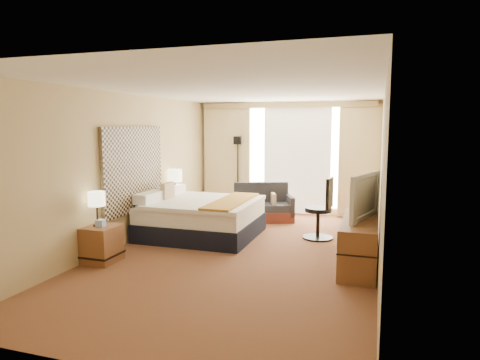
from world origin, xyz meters
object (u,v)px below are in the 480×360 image
(media_dresser, at_px, (360,242))
(lamp_left, at_px, (97,200))
(bed, at_px, (201,217))
(lamp_right, at_px, (175,176))
(nightstand_right, at_px, (176,212))
(loveseat, at_px, (262,208))
(nightstand_left, at_px, (102,244))
(television, at_px, (358,195))
(floor_lamp, at_px, (238,159))
(desk_chair, at_px, (321,212))

(media_dresser, relative_size, lamp_left, 3.40)
(bed, relative_size, lamp_right, 3.23)
(nightstand_right, bearing_deg, loveseat, 33.75)
(nightstand_left, relative_size, bed, 0.27)
(lamp_right, distance_m, television, 3.93)
(nightstand_left, height_order, loveseat, loveseat)
(nightstand_left, distance_m, lamp_right, 2.60)
(nightstand_left, distance_m, nightstand_right, 2.50)
(lamp_left, bearing_deg, media_dresser, 16.18)
(bed, relative_size, loveseat, 1.38)
(floor_lamp, xyz_separation_m, desk_chair, (2.25, -1.98, -0.77))
(lamp_left, bearing_deg, floor_lamp, 80.21)
(desk_chair, bearing_deg, floor_lamp, 143.27)
(media_dresser, relative_size, floor_lamp, 1.00)
(media_dresser, bearing_deg, bed, 163.61)
(loveseat, bearing_deg, desk_chair, -61.70)
(media_dresser, bearing_deg, floor_lamp, 132.08)
(desk_chair, distance_m, television, 1.54)
(loveseat, bearing_deg, media_dresser, -71.41)
(desk_chair, bearing_deg, lamp_right, -177.73)
(desk_chair, relative_size, television, 0.98)
(nightstand_left, distance_m, bed, 2.07)
(nightstand_left, distance_m, media_dresser, 3.85)
(desk_chair, xyz_separation_m, television, (0.68, -1.28, 0.53))
(nightstand_right, height_order, lamp_right, lamp_right)
(loveseat, bearing_deg, television, -71.67)
(nightstand_left, height_order, nightstand_right, same)
(nightstand_right, height_order, bed, bed)
(media_dresser, distance_m, television, 0.68)
(nightstand_left, distance_m, loveseat, 3.86)
(lamp_left, bearing_deg, loveseat, 66.03)
(bed, xyz_separation_m, desk_chair, (2.16, 0.47, 0.15))
(nightstand_right, distance_m, bed, 1.01)
(nightstand_right, relative_size, lamp_right, 0.89)
(lamp_right, bearing_deg, media_dresser, -21.19)
(loveseat, height_order, lamp_left, lamp_left)
(loveseat, relative_size, television, 1.26)
(nightstand_left, relative_size, media_dresser, 0.31)
(lamp_right, height_order, television, television)
(nightstand_right, bearing_deg, desk_chair, -2.55)
(media_dresser, xyz_separation_m, lamp_left, (-3.74, -1.08, 0.61))
(television, bearing_deg, nightstand_right, 85.27)
(floor_lamp, distance_m, television, 4.39)
(nightstand_left, bearing_deg, media_dresser, 15.84)
(nightstand_left, xyz_separation_m, loveseat, (1.55, 3.54, -0.01))
(nightstand_right, height_order, floor_lamp, floor_lamp)
(media_dresser, relative_size, bed, 0.90)
(floor_lamp, xyz_separation_m, television, (2.93, -3.26, -0.24))
(bed, relative_size, floor_lamp, 1.11)
(desk_chair, relative_size, lamp_left, 2.13)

